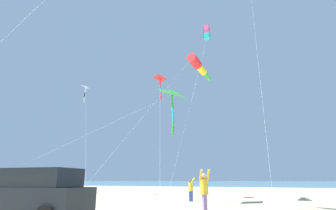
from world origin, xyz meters
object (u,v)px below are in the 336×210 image
at_px(kite_delta_red_high_left, 160,78).
at_px(kite_delta_black_fish_shape, 172,94).
at_px(kite_box_checkered_midright, 207,33).
at_px(person_adult_flyer, 204,189).
at_px(person_child_green_jacket, 191,188).
at_px(parked_car, 35,193).
at_px(kite_windsock_rainbow_low_near, 198,66).
at_px(kite_delta_orange_high_right, 86,88).

bearing_deg(kite_delta_red_high_left, kite_delta_black_fish_shape, 34.72).
height_order(kite_box_checkered_midright, kite_delta_black_fish_shape, kite_box_checkered_midright).
xyz_separation_m(person_adult_flyer, kite_delta_black_fish_shape, (-4.90, -3.50, 6.52)).
xyz_separation_m(person_adult_flyer, person_child_green_jacket, (-6.28, -2.69, -0.15)).
relative_size(parked_car, kite_delta_red_high_left, 0.37).
relative_size(person_adult_flyer, kite_delta_black_fish_shape, 0.14).
bearing_deg(kite_box_checkered_midright, kite_delta_red_high_left, -92.33).
relative_size(kite_windsock_rainbow_low_near, kite_delta_red_high_left, 1.15).
height_order(kite_delta_orange_high_right, kite_delta_black_fish_shape, kite_delta_orange_high_right).
bearing_deg(kite_box_checkered_midright, kite_delta_orange_high_right, -92.72).
height_order(kite_delta_orange_high_right, kite_box_checkered_midright, kite_box_checkered_midright).
xyz_separation_m(parked_car, person_adult_flyer, (-4.48, 5.28, 0.08)).
xyz_separation_m(parked_car, kite_delta_black_fish_shape, (-9.38, 1.78, 6.60)).
height_order(person_child_green_jacket, kite_windsock_rainbow_low_near, kite_windsock_rainbow_low_near).
bearing_deg(kite_delta_black_fish_shape, kite_delta_red_high_left, -145.28).
bearing_deg(parked_car, person_adult_flyer, 130.37).
bearing_deg(kite_windsock_rainbow_low_near, kite_delta_black_fish_shape, -16.83).
xyz_separation_m(person_adult_flyer, kite_delta_red_high_left, (-9.29, -6.54, 9.86)).
bearing_deg(person_child_green_jacket, kite_delta_black_fish_shape, -30.30).
xyz_separation_m(parked_car, kite_windsock_rainbow_low_near, (-12.82, 2.82, 10.16)).
distance_m(kite_windsock_rainbow_low_near, kite_box_checkered_midright, 3.68).
height_order(kite_windsock_rainbow_low_near, kite_delta_black_fish_shape, kite_windsock_rainbow_low_near).
height_order(parked_car, kite_delta_orange_high_right, kite_delta_orange_high_right).
distance_m(parked_car, person_adult_flyer, 6.93).
distance_m(kite_delta_orange_high_right, kite_box_checkered_midright, 14.64).
height_order(kite_windsock_rainbow_low_near, kite_box_checkered_midright, kite_box_checkered_midright).
bearing_deg(kite_delta_red_high_left, kite_windsock_rainbow_low_near, 76.91).
distance_m(person_child_green_jacket, kite_box_checkered_midright, 14.09).
relative_size(person_child_green_jacket, kite_windsock_rainbow_low_near, 0.11).
distance_m(kite_box_checkered_midright, kite_delta_black_fish_shape, 8.43).
bearing_deg(kite_box_checkered_midright, kite_delta_black_fish_shape, -22.92).
bearing_deg(kite_delta_orange_high_right, kite_delta_red_high_left, 87.09).
height_order(kite_windsock_rainbow_low_near, kite_delta_red_high_left, kite_windsock_rainbow_low_near).
xyz_separation_m(person_child_green_jacket, kite_delta_black_fish_shape, (1.38, -0.81, 6.68)).
bearing_deg(kite_windsock_rainbow_low_near, parked_car, -12.41).
xyz_separation_m(person_child_green_jacket, kite_delta_orange_high_right, (-3.50, -13.31, 10.60)).
height_order(kite_delta_red_high_left, kite_delta_black_fish_shape, kite_delta_red_high_left).
xyz_separation_m(kite_delta_red_high_left, kite_delta_black_fish_shape, (4.39, 3.05, -3.34)).
height_order(kite_windsock_rainbow_low_near, kite_delta_orange_high_right, kite_delta_orange_high_right).
distance_m(parked_car, kite_delta_orange_high_right, 20.71).
height_order(person_child_green_jacket, kite_box_checkered_midright, kite_box_checkered_midright).
height_order(parked_car, kite_windsock_rainbow_low_near, kite_windsock_rainbow_low_near).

